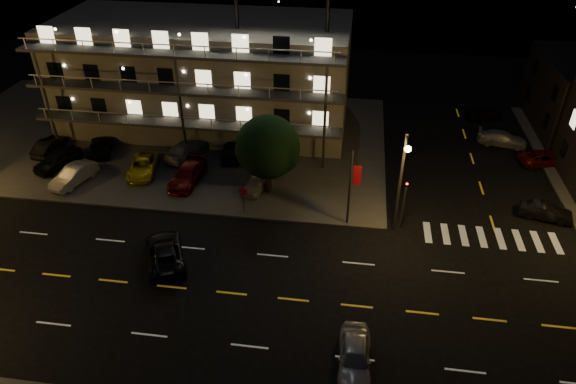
# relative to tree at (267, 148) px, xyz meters

# --- Properties ---
(ground) EXTENTS (140.00, 140.00, 0.00)m
(ground) POSITION_rel_tree_xyz_m (1.68, -11.92, -4.12)
(ground) COLOR black
(ground) RESTS_ON ground
(curb_nw) EXTENTS (44.00, 24.00, 0.15)m
(curb_nw) POSITION_rel_tree_xyz_m (-12.32, 8.08, -4.04)
(curb_nw) COLOR #3E3E3B
(curb_nw) RESTS_ON ground
(motel) EXTENTS (28.00, 13.80, 18.10)m
(motel) POSITION_rel_tree_xyz_m (-8.27, 11.97, 1.22)
(motel) COLOR gray
(motel) RESTS_ON ground
(streetlight_nc) EXTENTS (0.44, 1.92, 8.00)m
(streetlight_nc) POSITION_rel_tree_xyz_m (10.18, -3.98, 0.84)
(streetlight_nc) COLOR #2D2D30
(streetlight_nc) RESTS_ON ground
(signal_nw) EXTENTS (0.20, 0.27, 4.60)m
(signal_nw) POSITION_rel_tree_xyz_m (10.68, -3.42, -1.55)
(signal_nw) COLOR #2D2D30
(signal_nw) RESTS_ON ground
(banner_north) EXTENTS (0.83, 0.16, 6.40)m
(banner_north) POSITION_rel_tree_xyz_m (6.76, -3.52, -0.69)
(banner_north) COLOR #2D2D30
(banner_north) RESTS_ON ground
(stop_sign) EXTENTS (0.91, 0.11, 2.61)m
(stop_sign) POSITION_rel_tree_xyz_m (-1.32, -3.35, -2.41)
(stop_sign) COLOR #2D2D30
(stop_sign) RESTS_ON ground
(tree) EXTENTS (5.31, 5.11, 6.68)m
(tree) POSITION_rel_tree_xyz_m (0.00, 0.00, 0.00)
(tree) COLOR black
(tree) RESTS_ON curb_nw
(lot_car_0) EXTENTS (3.35, 4.88, 1.54)m
(lot_car_0) POSITION_rel_tree_xyz_m (-19.11, 1.17, -3.20)
(lot_car_0) COLOR black
(lot_car_0) RESTS_ON curb_nw
(lot_car_1) EXTENTS (2.76, 4.70, 1.46)m
(lot_car_1) POSITION_rel_tree_xyz_m (-16.45, -1.11, -3.24)
(lot_car_1) COLOR #9B9CA1
(lot_car_1) RESTS_ON curb_nw
(lot_car_2) EXTENTS (2.91, 5.02, 1.31)m
(lot_car_2) POSITION_rel_tree_xyz_m (-11.27, 1.27, -3.31)
(lot_car_2) COLOR yellow
(lot_car_2) RESTS_ON curb_nw
(lot_car_3) EXTENTS (2.66, 5.26, 1.46)m
(lot_car_3) POSITION_rel_tree_xyz_m (-6.96, 0.34, -3.24)
(lot_car_3) COLOR #62100E
(lot_car_3) RESTS_ON curb_nw
(lot_car_4) EXTENTS (2.33, 3.87, 1.23)m
(lot_car_4) POSITION_rel_tree_xyz_m (-0.99, -0.02, -3.35)
(lot_car_4) COLOR #9B9CA1
(lot_car_4) RESTS_ON curb_nw
(lot_car_5) EXTENTS (1.50, 4.17, 1.37)m
(lot_car_5) POSITION_rel_tree_xyz_m (-21.26, 3.52, -3.28)
(lot_car_5) COLOR black
(lot_car_5) RESTS_ON curb_nw
(lot_car_6) EXTENTS (3.16, 4.80, 1.23)m
(lot_car_6) POSITION_rel_tree_xyz_m (-16.57, 4.22, -3.36)
(lot_car_6) COLOR black
(lot_car_6) RESTS_ON curb_nw
(lot_car_7) EXTENTS (3.79, 5.50, 1.48)m
(lot_car_7) POSITION_rel_tree_xyz_m (-8.29, 4.69, -3.23)
(lot_car_7) COLOR #9B9CA1
(lot_car_7) RESTS_ON curb_nw
(lot_car_8) EXTENTS (2.33, 4.61, 1.51)m
(lot_car_8) POSITION_rel_tree_xyz_m (-4.25, 5.13, -3.22)
(lot_car_8) COLOR black
(lot_car_8) RESTS_ON curb_nw
(lot_car_9) EXTENTS (3.43, 4.95, 1.55)m
(lot_car_9) POSITION_rel_tree_xyz_m (-1.14, 5.34, -3.20)
(lot_car_9) COLOR #62100E
(lot_car_9) RESTS_ON curb_nw
(side_car_0) EXTENTS (4.03, 2.13, 1.26)m
(side_car_0) POSITION_rel_tree_xyz_m (21.73, -0.68, -3.49)
(side_car_0) COLOR black
(side_car_0) RESTS_ON ground
(side_car_1) EXTENTS (4.81, 3.15, 1.23)m
(side_car_1) POSITION_rel_tree_xyz_m (23.81, 8.04, -3.50)
(side_car_1) COLOR #62100E
(side_car_1) RESTS_ON ground
(side_car_2) EXTENTS (4.81, 2.61, 1.32)m
(side_car_2) POSITION_rel_tree_xyz_m (20.85, 11.25, -3.46)
(side_car_2) COLOR #9B9CA1
(side_car_2) RESTS_ON ground
(side_car_3) EXTENTS (4.10, 2.56, 1.30)m
(side_car_3) POSITION_rel_tree_xyz_m (20.15, 17.01, -3.47)
(side_car_3) COLOR black
(side_car_3) RESTS_ON ground
(road_car_east) EXTENTS (1.84, 4.45, 1.51)m
(road_car_east) POSITION_rel_tree_xyz_m (7.63, -16.35, -3.36)
(road_car_east) COLOR #9B9CA1
(road_car_east) RESTS_ON ground
(road_car_west) EXTENTS (4.40, 5.80, 1.46)m
(road_car_west) POSITION_rel_tree_xyz_m (-5.53, -9.47, -3.39)
(road_car_west) COLOR black
(road_car_west) RESTS_ON ground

